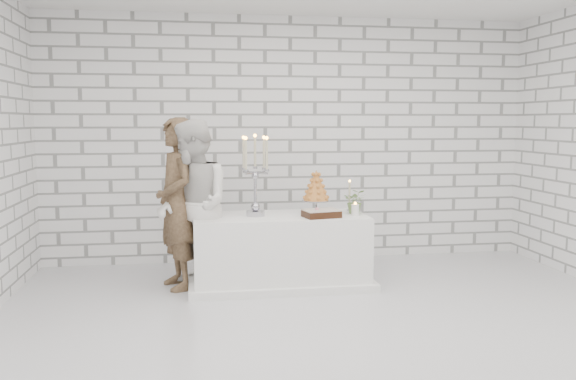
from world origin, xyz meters
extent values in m
cube|color=silver|center=(0.00, 0.00, 0.00)|extent=(6.00, 5.00, 0.01)
cube|color=white|center=(0.00, 2.50, 1.50)|extent=(6.00, 0.01, 3.00)
cube|color=white|center=(0.00, -2.50, 1.50)|extent=(6.00, 0.01, 3.00)
cube|color=white|center=(-0.30, 1.30, 0.38)|extent=(1.80, 0.80, 0.75)
imported|color=#3F2D1E|center=(-1.37, 1.37, 0.89)|extent=(0.61, 0.75, 1.77)
imported|color=silver|center=(-1.20, 1.22, 0.88)|extent=(0.92, 1.04, 1.76)
cube|color=black|center=(0.10, 1.10, 0.79)|extent=(0.40, 0.32, 0.08)
cylinder|color=white|center=(0.47, 1.15, 0.81)|extent=(0.09, 0.09, 0.12)
cylinder|color=#C1BA98|center=(0.50, 1.48, 0.91)|extent=(0.08, 0.08, 0.32)
imported|color=#4A7A3D|center=(0.51, 1.30, 0.88)|extent=(0.29, 0.27, 0.26)
camera|label=1|loc=(-1.18, -4.85, 1.73)|focal=37.43mm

